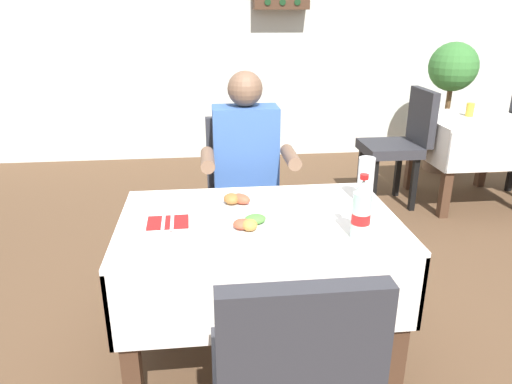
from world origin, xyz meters
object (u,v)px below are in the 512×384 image
chair_near_camera_side (289,382)px  napkin_cutlery_set (168,222)px  beer_glass_left (366,180)px  background_table_tumbler (470,110)px  seated_diner_far (247,172)px  plate_near_camera (250,227)px  chair_far_diner_seat (243,192)px  potted_plant_corner (450,92)px  main_dining_table (258,254)px  cola_bottle_primary (361,211)px  background_chair_left (401,140)px  plate_far_diner (239,202)px  background_dining_table (471,140)px

chair_near_camera_side → napkin_cutlery_set: size_ratio=5.07×
beer_glass_left → background_table_tumbler: (1.49, 1.76, -0.05)m
seated_diner_far → beer_glass_left: seated_diner_far is taller
plate_near_camera → beer_glass_left: (0.55, 0.25, 0.09)m
chair_far_diner_seat → chair_near_camera_side: (-0.00, -1.55, 0.00)m
potted_plant_corner → main_dining_table: bearing=-129.6°
chair_far_diner_seat → plate_near_camera: (-0.05, -0.90, 0.19)m
potted_plant_corner → cola_bottle_primary: bearing=-122.4°
napkin_cutlery_set → background_chair_left: (1.77, 1.84, -0.18)m
background_table_tumbler → potted_plant_corner: bearing=74.2°
plate_far_diner → background_dining_table: plate_far_diner is taller
seated_diner_far → plate_far_diner: 0.53m
chair_far_diner_seat → cola_bottle_primary: bearing=-70.1°
background_table_tumbler → main_dining_table: bearing=-136.6°
seated_diner_far → background_table_tumbler: (1.98, 1.22, 0.07)m
seated_diner_far → background_chair_left: bearing=39.9°
seated_diner_far → plate_far_diner: size_ratio=4.95×
main_dining_table → background_dining_table: same height
beer_glass_left → cola_bottle_primary: (-0.14, -0.36, 0.00)m
chair_far_diner_seat → beer_glass_left: (0.50, -0.65, 0.28)m
beer_glass_left → background_chair_left: background_chair_left is taller
main_dining_table → beer_glass_left: bearing=14.0°
main_dining_table → plate_far_diner: 0.25m
background_table_tumbler → potted_plant_corner: size_ratio=0.09×
seated_diner_far → napkin_cutlery_set: seated_diner_far is taller
plate_far_diner → cola_bottle_primary: 0.59m
plate_far_diner → background_chair_left: 2.24m
plate_far_diner → napkin_cutlery_set: size_ratio=1.33×
potted_plant_corner → beer_glass_left: bearing=-123.9°
cola_bottle_primary → napkin_cutlery_set: bearing=163.5°
background_dining_table → chair_far_diner_seat: bearing=-152.4°
chair_far_diner_seat → plate_far_diner: size_ratio=3.81×
seated_diner_far → background_chair_left: (1.38, 1.16, -0.16)m
chair_near_camera_side → background_dining_table: (2.01, 2.60, -0.02)m
chair_near_camera_side → plate_near_camera: chair_near_camera_side is taller
chair_far_diner_seat → potted_plant_corner: bearing=40.6°
main_dining_table → background_dining_table: 2.72m
seated_diner_far → plate_near_camera: bearing=-94.4°
beer_glass_left → chair_near_camera_side: bearing=-119.2°
chair_far_diner_seat → napkin_cutlery_set: bearing=-115.8°
plate_near_camera → background_table_tumbler: size_ratio=2.27×
cola_bottle_primary → potted_plant_corner: (1.85, 2.91, -0.04)m
napkin_cutlery_set → background_dining_table: napkin_cutlery_set is taller
chair_far_diner_seat → background_dining_table: (2.01, 1.05, -0.02)m
background_chair_left → potted_plant_corner: 1.21m
background_table_tumbler → background_chair_left: bearing=-174.1°
main_dining_table → potted_plant_corner: size_ratio=0.92×
cola_bottle_primary → chair_far_diner_seat: bearing=109.9°
seated_diner_far → cola_bottle_primary: (0.36, -0.90, 0.13)m
plate_far_diner → potted_plant_corner: (2.29, 2.53, 0.06)m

